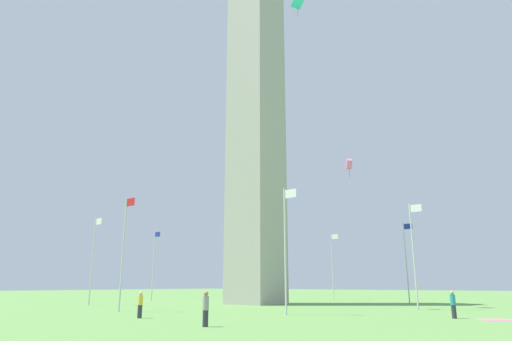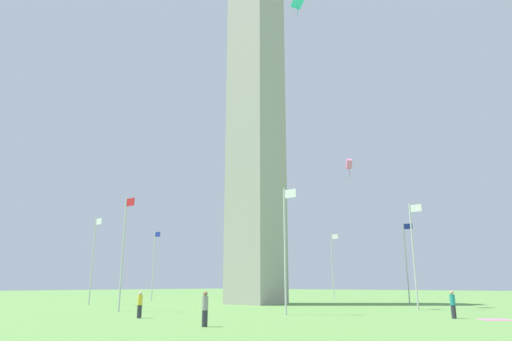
{
  "view_description": "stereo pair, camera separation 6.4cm",
  "coord_description": "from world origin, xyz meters",
  "views": [
    {
      "loc": [
        30.97,
        -39.68,
        2.09
      ],
      "look_at": [
        0.0,
        0.0,
        14.91
      ],
      "focal_mm": 31.4,
      "sensor_mm": 36.0,
      "label": 1
    },
    {
      "loc": [
        31.02,
        -39.64,
        2.09
      ],
      "look_at": [
        0.0,
        0.0,
        14.91
      ],
      "focal_mm": 31.4,
      "sensor_mm": 36.0,
      "label": 2
    }
  ],
  "objects": [
    {
      "name": "flagpole_sw",
      "position": [
        -12.29,
        -12.34,
        4.94
      ],
      "size": [
        1.12,
        0.14,
        9.09
      ],
      "color": "silver",
      "rests_on": "ground"
    },
    {
      "name": "flagpole_nw",
      "position": [
        12.4,
        -12.34,
        4.94
      ],
      "size": [
        1.12,
        0.14,
        9.09
      ],
      "color": "silver",
      "rests_on": "ground"
    },
    {
      "name": "obelisk_monument",
      "position": [
        0.0,
        0.0,
        23.23
      ],
      "size": [
        5.11,
        5.11,
        46.45
      ],
      "color": "#A8A399",
      "rests_on": "ground"
    },
    {
      "name": "flagpole_s",
      "position": [
        -17.4,
        0.0,
        4.94
      ],
      "size": [
        1.12,
        0.14,
        9.09
      ],
      "color": "silver",
      "rests_on": "ground"
    },
    {
      "name": "flagpole_w",
      "position": [
        0.05,
        -17.45,
        4.94
      ],
      "size": [
        1.12,
        0.14,
        9.09
      ],
      "color": "silver",
      "rests_on": "ground"
    },
    {
      "name": "kite_pink_box",
      "position": [
        13.07,
        -2.65,
        12.95
      ],
      "size": [
        0.93,
        0.99,
        1.83
      ],
      "color": "pink"
    },
    {
      "name": "person_yellow_shirt",
      "position": [
        6.85,
        -20.79,
        0.81
      ],
      "size": [
        0.32,
        0.32,
        1.64
      ],
      "rotation": [
        0.0,
        0.0,
        1.41
      ],
      "color": "#2D2D38",
      "rests_on": "ground"
    },
    {
      "name": "person_teal_shirt",
      "position": [
        22.67,
        -8.78,
        0.84
      ],
      "size": [
        0.32,
        0.32,
        1.7
      ],
      "rotation": [
        0.0,
        0.0,
        2.9
      ],
      "color": "#2D2D38",
      "rests_on": "ground"
    },
    {
      "name": "picnic_blanket_near_first_person",
      "position": [
        24.91,
        -8.35,
        0.01
      ],
      "size": [
        2.28,
        2.2,
        0.01
      ],
      "primitive_type": "cube",
      "rotation": [
        0.0,
        0.0,
        0.65
      ],
      "color": "pink",
      "rests_on": "ground"
    },
    {
      "name": "person_gray_shirt",
      "position": [
        14.3,
        -22.49,
        0.86
      ],
      "size": [
        0.32,
        0.32,
        1.74
      ],
      "rotation": [
        0.0,
        0.0,
        2.5
      ],
      "color": "#2D2D38",
      "rests_on": "ground"
    },
    {
      "name": "ground_plane",
      "position": [
        0.0,
        0.0,
        0.0
      ],
      "size": [
        260.0,
        260.0,
        0.0
      ],
      "primitive_type": "plane",
      "color": "#609347"
    },
    {
      "name": "flagpole_e",
      "position": [
        0.05,
        17.45,
        4.94
      ],
      "size": [
        1.12,
        0.14,
        9.09
      ],
      "color": "silver",
      "rests_on": "ground"
    },
    {
      "name": "flagpole_se",
      "position": [
        -12.29,
        12.34,
        4.94
      ],
      "size": [
        1.12,
        0.14,
        9.09
      ],
      "color": "silver",
      "rests_on": "ground"
    },
    {
      "name": "kite_cyan_diamond",
      "position": [
        8.26,
        -3.21,
        31.8
      ],
      "size": [
        1.41,
        1.56,
        2.2
      ],
      "color": "#33C6D1"
    },
    {
      "name": "flagpole_ne",
      "position": [
        12.4,
        12.34,
        4.94
      ],
      "size": [
        1.12,
        0.14,
        9.09
      ],
      "color": "silver",
      "rests_on": "ground"
    },
    {
      "name": "flagpole_n",
      "position": [
        17.51,
        0.0,
        4.94
      ],
      "size": [
        1.12,
        0.14,
        9.09
      ],
      "color": "silver",
      "rests_on": "ground"
    }
  ]
}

